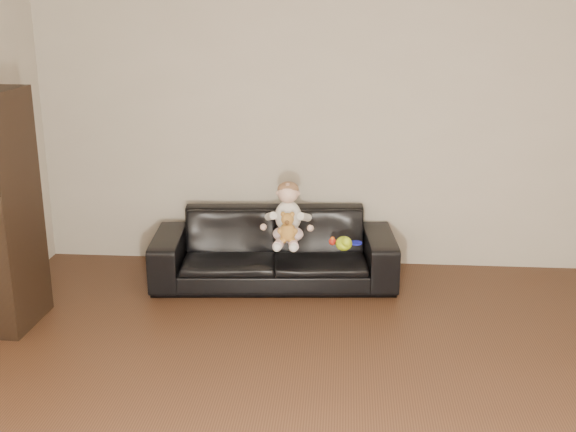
# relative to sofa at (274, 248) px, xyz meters

# --- Properties ---
(wall_back) EXTENTS (5.00, 0.00, 5.00)m
(wall_back) POSITION_rel_sofa_xyz_m (0.40, 0.50, 1.01)
(wall_back) COLOR #BAB09C
(wall_back) RESTS_ON ground
(sofa) EXTENTS (2.05, 0.94, 0.58)m
(sofa) POSITION_rel_sofa_xyz_m (0.00, 0.00, 0.00)
(sofa) COLOR black
(sofa) RESTS_ON floor
(baby) EXTENTS (0.33, 0.42, 0.50)m
(baby) POSITION_rel_sofa_xyz_m (0.12, -0.11, 0.31)
(baby) COLOR #FCD5D9
(baby) RESTS_ON sofa
(teddy_bear) EXTENTS (0.14, 0.14, 0.24)m
(teddy_bear) POSITION_rel_sofa_xyz_m (0.13, -0.26, 0.27)
(teddy_bear) COLOR #B47D33
(teddy_bear) RESTS_ON sofa
(toy_green) EXTENTS (0.16, 0.18, 0.11)m
(toy_green) POSITION_rel_sofa_xyz_m (0.58, -0.26, 0.15)
(toy_green) COLOR #AFD919
(toy_green) RESTS_ON sofa
(toy_rattle) EXTENTS (0.08, 0.08, 0.06)m
(toy_rattle) POSITION_rel_sofa_xyz_m (0.49, -0.15, 0.12)
(toy_rattle) COLOR red
(toy_rattle) RESTS_ON sofa
(toy_blue_disc) EXTENTS (0.13, 0.13, 0.01)m
(toy_blue_disc) POSITION_rel_sofa_xyz_m (0.67, -0.10, 0.10)
(toy_blue_disc) COLOR #1C21E0
(toy_blue_disc) RESTS_ON sofa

